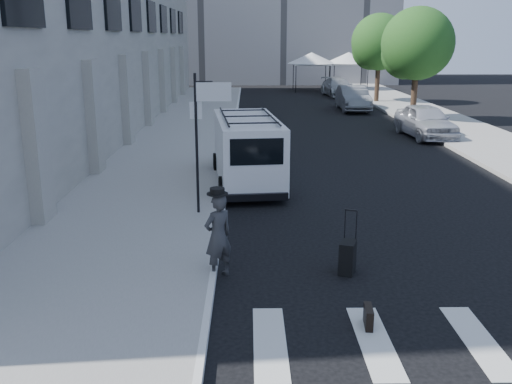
{
  "coord_description": "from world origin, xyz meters",
  "views": [
    {
      "loc": [
        -1.32,
        -10.76,
        4.5
      ],
      "look_at": [
        -1.16,
        0.93,
        1.3
      ],
      "focal_mm": 40.0,
      "sensor_mm": 36.0,
      "label": 1
    }
  ],
  "objects_px": {
    "cargo_van": "(247,149)",
    "parked_car_a": "(425,121)",
    "suitcase": "(348,257)",
    "briefcase": "(368,317)",
    "businessman": "(218,236)",
    "parked_car_b": "(353,98)",
    "parked_car_c": "(338,87)"
  },
  "relations": [
    {
      "from": "cargo_van",
      "to": "parked_car_a",
      "type": "bearing_deg",
      "value": 39.66
    },
    {
      "from": "suitcase",
      "to": "briefcase",
      "type": "bearing_deg",
      "value": -71.16
    },
    {
      "from": "businessman",
      "to": "cargo_van",
      "type": "relative_size",
      "value": 0.29
    },
    {
      "from": "businessman",
      "to": "parked_car_b",
      "type": "relative_size",
      "value": 0.35
    },
    {
      "from": "briefcase",
      "to": "suitcase",
      "type": "xyz_separation_m",
      "value": [
        0.02,
        2.16,
        0.16
      ]
    },
    {
      "from": "businessman",
      "to": "parked_car_c",
      "type": "bearing_deg",
      "value": -140.51
    },
    {
      "from": "businessman",
      "to": "suitcase",
      "type": "height_order",
      "value": "businessman"
    },
    {
      "from": "parked_car_b",
      "to": "briefcase",
      "type": "bearing_deg",
      "value": -98.91
    },
    {
      "from": "cargo_van",
      "to": "parked_car_b",
      "type": "xyz_separation_m",
      "value": [
        6.59,
        18.16,
        -0.32
      ]
    },
    {
      "from": "suitcase",
      "to": "parked_car_c",
      "type": "xyz_separation_m",
      "value": [
        5.02,
        33.99,
        0.36
      ]
    },
    {
      "from": "parked_car_a",
      "to": "parked_car_c",
      "type": "distance_m",
      "value": 18.52
    },
    {
      "from": "briefcase",
      "to": "parked_car_b",
      "type": "relative_size",
      "value": 0.09
    },
    {
      "from": "suitcase",
      "to": "parked_car_b",
      "type": "bearing_deg",
      "value": 99.17
    },
    {
      "from": "parked_car_b",
      "to": "parked_car_c",
      "type": "xyz_separation_m",
      "value": [
        0.41,
        8.7,
        -0.08
      ]
    },
    {
      "from": "businessman",
      "to": "cargo_van",
      "type": "distance_m",
      "value": 7.3
    },
    {
      "from": "suitcase",
      "to": "businessman",
      "type": "bearing_deg",
      "value": -157.28
    },
    {
      "from": "parked_car_c",
      "to": "briefcase",
      "type": "bearing_deg",
      "value": -103.95
    },
    {
      "from": "cargo_van",
      "to": "parked_car_b",
      "type": "bearing_deg",
      "value": 64.0
    },
    {
      "from": "suitcase",
      "to": "cargo_van",
      "type": "height_order",
      "value": "cargo_van"
    },
    {
      "from": "parked_car_c",
      "to": "businessman",
      "type": "bearing_deg",
      "value": -108.46
    },
    {
      "from": "businessman",
      "to": "cargo_van",
      "type": "bearing_deg",
      "value": -132.25
    },
    {
      "from": "businessman",
      "to": "briefcase",
      "type": "relative_size",
      "value": 3.76
    },
    {
      "from": "parked_car_b",
      "to": "parked_car_a",
      "type": "bearing_deg",
      "value": -80.2
    },
    {
      "from": "cargo_van",
      "to": "parked_car_a",
      "type": "relative_size",
      "value": 1.27
    },
    {
      "from": "cargo_van",
      "to": "parked_car_a",
      "type": "distance_m",
      "value": 11.7
    },
    {
      "from": "suitcase",
      "to": "parked_car_c",
      "type": "relative_size",
      "value": 0.26
    },
    {
      "from": "briefcase",
      "to": "parked_car_a",
      "type": "height_order",
      "value": "parked_car_a"
    },
    {
      "from": "cargo_van",
      "to": "parked_car_a",
      "type": "xyz_separation_m",
      "value": [
        8.17,
        8.37,
        -0.33
      ]
    },
    {
      "from": "businessman",
      "to": "cargo_van",
      "type": "xyz_separation_m",
      "value": [
        0.53,
        7.27,
        0.26
      ]
    },
    {
      "from": "parked_car_a",
      "to": "parked_car_b",
      "type": "height_order",
      "value": "parked_car_b"
    },
    {
      "from": "businessman",
      "to": "briefcase",
      "type": "bearing_deg",
      "value": 102.95
    },
    {
      "from": "businessman",
      "to": "cargo_van",
      "type": "height_order",
      "value": "cargo_van"
    }
  ]
}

